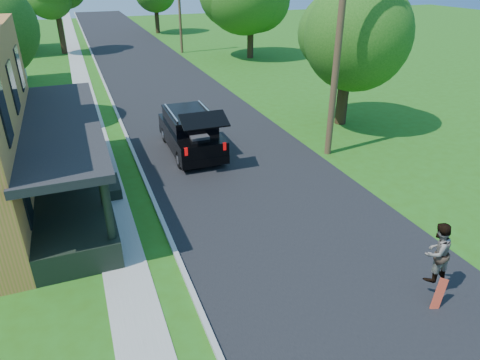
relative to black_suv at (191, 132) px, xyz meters
name	(u,v)px	position (x,y,z in m)	size (l,w,h in m)	color
ground	(310,246)	(1.40, -8.82, -0.97)	(140.00, 140.00, 0.00)	#295B12
street	(169,91)	(1.40, 11.18, -0.97)	(8.00, 120.00, 0.02)	black
curb	(110,96)	(-2.65, 11.18, -0.97)	(0.15, 120.00, 0.12)	#9F9F9A
sidewalk	(85,99)	(-4.20, 11.18, -0.97)	(1.30, 120.00, 0.03)	gray
black_suv	(191,132)	(0.00, 0.00, 0.00)	(2.17, 5.46, 2.53)	black
skateboarder	(437,252)	(3.33, -11.82, 0.36)	(0.90, 0.74, 1.70)	black
skateboard	(439,295)	(3.18, -12.32, -0.61)	(0.54, 0.30, 0.85)	#A9250E
tree_right_near	(350,17)	(8.78, 0.91, 4.65)	(6.78, 6.37, 8.43)	black
utility_pole_near	(341,17)	(5.90, -2.56, 5.07)	(1.82, 0.55, 11.73)	#4B3823
utility_pole_far	(179,0)	(5.90, 24.91, 3.93)	(1.58, 0.27, 9.51)	#4B3823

